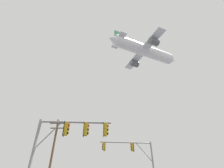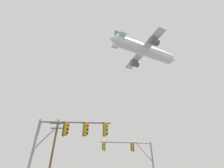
# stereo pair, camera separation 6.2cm
# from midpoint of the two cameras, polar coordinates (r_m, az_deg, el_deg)

# --- Properties ---
(signal_pole_near) EXTENTS (5.32, 0.65, 5.96)m
(signal_pole_near) POSITION_cam_midpoint_polar(r_m,az_deg,el_deg) (12.75, -15.33, -17.67)
(signal_pole_near) COLOR gray
(signal_pole_near) RESTS_ON ground
(signal_pole_far) EXTENTS (6.34, 0.96, 6.60)m
(signal_pole_far) POSITION_cam_midpoint_polar(r_m,az_deg,el_deg) (21.42, 7.82, -23.23)
(signal_pole_far) COLOR gray
(signal_pole_far) RESTS_ON ground
(utility_pole) EXTENTS (2.20, 0.28, 9.96)m
(utility_pole) POSITION_cam_midpoint_polar(r_m,az_deg,el_deg) (24.11, -19.87, -22.03)
(utility_pole) COLOR brown
(utility_pole) RESTS_ON ground
(airplane) EXTENTS (23.01, 17.77, 6.57)m
(airplane) POSITION_cam_midpoint_polar(r_m,az_deg,el_deg) (52.55, 11.16, 11.27)
(airplane) COLOR white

